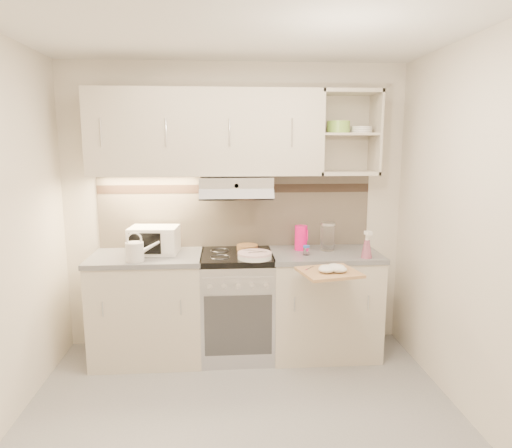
% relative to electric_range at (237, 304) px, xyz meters
% --- Properties ---
extents(ground, '(3.00, 3.00, 0.00)m').
position_rel_electric_range_xyz_m(ground, '(0.00, -1.10, -0.45)').
color(ground, gray).
rests_on(ground, ground).
extents(room_shell, '(3.04, 2.84, 2.52)m').
position_rel_electric_range_xyz_m(room_shell, '(0.00, -0.73, 1.18)').
color(room_shell, beige).
rests_on(room_shell, ground).
extents(base_cabinet_left, '(0.90, 0.60, 0.86)m').
position_rel_electric_range_xyz_m(base_cabinet_left, '(-0.75, 0.00, -0.02)').
color(base_cabinet_left, beige).
rests_on(base_cabinet_left, ground).
extents(worktop_left, '(0.92, 0.62, 0.04)m').
position_rel_electric_range_xyz_m(worktop_left, '(-0.75, 0.00, 0.43)').
color(worktop_left, slate).
rests_on(worktop_left, base_cabinet_left).
extents(base_cabinet_right, '(0.90, 0.60, 0.86)m').
position_rel_electric_range_xyz_m(base_cabinet_right, '(0.75, 0.00, -0.02)').
color(base_cabinet_right, beige).
rests_on(base_cabinet_right, ground).
extents(worktop_right, '(0.92, 0.62, 0.04)m').
position_rel_electric_range_xyz_m(worktop_right, '(0.75, 0.00, 0.43)').
color(worktop_right, slate).
rests_on(worktop_right, base_cabinet_right).
extents(electric_range, '(0.60, 0.60, 0.90)m').
position_rel_electric_range_xyz_m(electric_range, '(0.00, 0.00, 0.00)').
color(electric_range, '#B7B7BC').
rests_on(electric_range, ground).
extents(microwave, '(0.42, 0.32, 0.22)m').
position_rel_electric_range_xyz_m(microwave, '(-0.69, 0.07, 0.56)').
color(microwave, white).
rests_on(microwave, worktop_left).
extents(watering_can, '(0.27, 0.16, 0.23)m').
position_rel_electric_range_xyz_m(watering_can, '(-0.80, -0.20, 0.53)').
color(watering_can, silver).
rests_on(watering_can, worktop_left).
extents(plate_stack, '(0.28, 0.28, 0.06)m').
position_rel_electric_range_xyz_m(plate_stack, '(0.14, -0.18, 0.48)').
color(plate_stack, white).
rests_on(plate_stack, electric_range).
extents(bread_loaf, '(0.18, 0.18, 0.05)m').
position_rel_electric_range_xyz_m(bread_loaf, '(0.10, 0.13, 0.47)').
color(bread_loaf, '#B69444').
rests_on(bread_loaf, electric_range).
extents(pink_pitcher, '(0.12, 0.11, 0.22)m').
position_rel_electric_range_xyz_m(pink_pitcher, '(0.56, 0.09, 0.56)').
color(pink_pitcher, '#F90A6D').
rests_on(pink_pitcher, worktop_right).
extents(glass_jar, '(0.13, 0.13, 0.24)m').
position_rel_electric_range_xyz_m(glass_jar, '(0.79, 0.06, 0.57)').
color(glass_jar, white).
rests_on(glass_jar, worktop_right).
extents(spice_jar, '(0.05, 0.05, 0.08)m').
position_rel_electric_range_xyz_m(spice_jar, '(0.58, -0.09, 0.49)').
color(spice_jar, silver).
rests_on(spice_jar, worktop_right).
extents(spray_bottle, '(0.09, 0.09, 0.24)m').
position_rel_electric_range_xyz_m(spray_bottle, '(1.05, -0.22, 0.54)').
color(spray_bottle, pink).
rests_on(spray_bottle, worktop_right).
extents(cutting_board, '(0.48, 0.45, 0.02)m').
position_rel_electric_range_xyz_m(cutting_board, '(0.67, -0.52, 0.42)').
color(cutting_board, tan).
rests_on(cutting_board, base_cabinet_right).
extents(dish_towel, '(0.28, 0.26, 0.06)m').
position_rel_electric_range_xyz_m(dish_towel, '(0.70, -0.56, 0.46)').
color(dish_towel, white).
rests_on(dish_towel, cutting_board).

